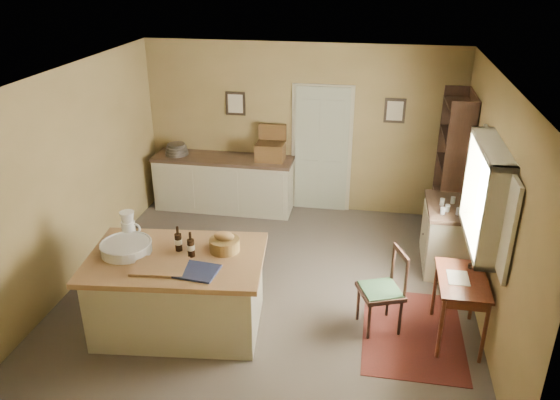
% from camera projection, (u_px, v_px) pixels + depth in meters
% --- Properties ---
extents(ground, '(5.00, 5.00, 0.00)m').
position_uv_depth(ground, '(271.00, 286.00, 7.01)').
color(ground, '#61554A').
rests_on(ground, ground).
extents(wall_back, '(5.00, 0.10, 2.70)m').
position_uv_depth(wall_back, '(300.00, 129.00, 8.70)').
color(wall_back, '#99804D').
rests_on(wall_back, ground).
extents(wall_front, '(5.00, 0.10, 2.70)m').
position_uv_depth(wall_front, '(208.00, 314.00, 4.22)').
color(wall_front, '#99804D').
rests_on(wall_front, ground).
extents(wall_left, '(0.10, 5.00, 2.70)m').
position_uv_depth(wall_left, '(76.00, 176.00, 6.86)').
color(wall_left, '#99804D').
rests_on(wall_left, ground).
extents(wall_right, '(0.10, 5.00, 2.70)m').
position_uv_depth(wall_right, '(491.00, 205.00, 6.06)').
color(wall_right, '#99804D').
rests_on(wall_right, ground).
extents(ceiling, '(5.00, 5.00, 0.00)m').
position_uv_depth(ceiling, '(270.00, 75.00, 5.91)').
color(ceiling, silver).
rests_on(ceiling, wall_back).
extents(door, '(0.97, 0.06, 2.11)m').
position_uv_depth(door, '(321.00, 148.00, 8.74)').
color(door, '#A0A48B').
rests_on(door, ground).
extents(framed_prints, '(2.82, 0.02, 0.38)m').
position_uv_depth(framed_prints, '(313.00, 107.00, 8.50)').
color(framed_prints, black).
rests_on(framed_prints, ground).
extents(window, '(0.25, 1.99, 1.12)m').
position_uv_depth(window, '(490.00, 195.00, 5.81)').
color(window, '#B7AB90').
rests_on(window, ground).
extents(work_island, '(2.03, 1.44, 1.20)m').
position_uv_depth(work_island, '(178.00, 289.00, 6.08)').
color(work_island, '#B7AB90').
rests_on(work_island, ground).
extents(sideboard, '(2.27, 0.64, 1.18)m').
position_uv_depth(sideboard, '(225.00, 181.00, 8.99)').
color(sideboard, '#B7AB90').
rests_on(sideboard, ground).
extents(rug, '(1.10, 1.60, 0.01)m').
position_uv_depth(rug, '(412.00, 332.00, 6.15)').
color(rug, '#501613').
rests_on(rug, ground).
extents(writing_desk, '(0.51, 0.84, 0.82)m').
position_uv_depth(writing_desk, '(462.00, 286.00, 5.80)').
color(writing_desk, '#3E1A0E').
rests_on(writing_desk, ground).
extents(desk_chair, '(0.58, 0.58, 0.96)m').
position_uv_depth(desk_chair, '(380.00, 292.00, 6.05)').
color(desk_chair, '#301D15').
rests_on(desk_chair, ground).
extents(right_cabinet, '(0.56, 1.00, 0.99)m').
position_uv_depth(right_cabinet, '(445.00, 235.00, 7.30)').
color(right_cabinet, '#B7AB90').
rests_on(right_cabinet, ground).
extents(shelving_unit, '(0.37, 0.97, 2.16)m').
position_uv_depth(shelving_unit, '(455.00, 168.00, 7.88)').
color(shelving_unit, '#301D15').
rests_on(shelving_unit, ground).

